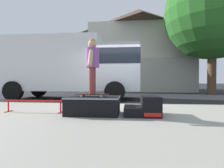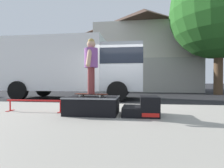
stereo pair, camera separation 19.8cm
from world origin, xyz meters
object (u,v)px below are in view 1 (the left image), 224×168
kicker_ramp (145,107)px  street_tree_main (218,15)px  box_truck (71,66)px  skateboard (92,94)px  skater_kid (92,61)px  skate_box (93,105)px  grind_rail (34,103)px

kicker_ramp → street_tree_main: size_ratio=0.09×
kicker_ramp → box_truck: (-3.32, 4.78, 1.40)m
skateboard → skater_kid: size_ratio=0.61×
skater_kid → street_tree_main: size_ratio=0.15×
skate_box → street_tree_main: bearing=52.0°
kicker_ramp → skateboard: skateboard is taller
skate_box → kicker_ramp: size_ratio=1.52×
skate_box → box_truck: 5.40m
skater_kid → box_truck: bearing=113.6°
grind_rail → skate_box: bearing=-5.0°
grind_rail → skater_kid: skater_kid is taller
skateboard → skater_kid: 0.78m
skate_box → skateboard: (-0.02, -0.01, 0.25)m
kicker_ramp → skater_kid: bearing=-179.3°
kicker_ramp → skater_kid: skater_kid is taller
street_tree_main → skateboard: bearing=-128.0°
skateboard → street_tree_main: 12.13m
skater_kid → kicker_ramp: bearing=0.7°
grind_rail → box_truck: box_truck is taller
skateboard → box_truck: 5.35m
kicker_ramp → skate_box: bearing=180.0°
skateboard → skater_kid: bearing=-76.0°
skateboard → grind_rail: bearing=174.3°
skater_kid → box_truck: box_truck is taller
skateboard → street_tree_main: bearing=52.0°
kicker_ramp → box_truck: box_truck is taller
skate_box → kicker_ramp: 1.20m
box_truck → street_tree_main: size_ratio=0.78×
skate_box → street_tree_main: street_tree_main is taller
skateboard → skater_kid: skater_kid is taller
kicker_ramp → grind_rail: bearing=177.1°
kicker_ramp → grind_rail: 2.75m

